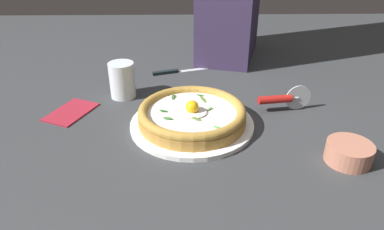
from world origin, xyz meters
The scene contains 8 objects.
ground_plane centered at (0.00, 0.00, -0.01)m, with size 2.40×2.40×0.03m, color #333638.
pizza_plate centered at (-0.02, 0.01, 0.01)m, with size 0.31×0.31×0.01m, color white.
pizza centered at (-0.02, 0.01, 0.03)m, with size 0.27×0.27×0.06m.
side_bowl centered at (0.32, -0.15, 0.02)m, with size 0.10×0.10×0.04m, color #B47259.
pizza_cutter centered at (0.23, 0.08, 0.04)m, with size 0.15×0.03×0.07m.
table_knife centered at (-0.07, 0.37, 0.00)m, with size 0.23×0.09×0.01m.
drinking_glass centered at (-0.22, 0.18, 0.04)m, with size 0.07×0.07×0.10m.
folded_napkin centered at (-0.35, 0.08, 0.00)m, with size 0.14×0.09×0.01m, color maroon.
Camera 1 is at (-0.03, -0.78, 0.47)m, focal length 33.27 mm.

